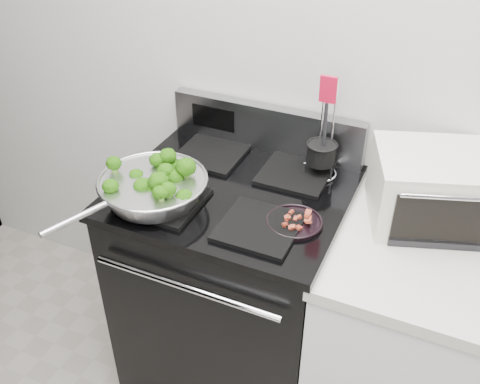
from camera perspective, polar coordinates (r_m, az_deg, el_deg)
The scene contains 8 objects.
back_wall at distance 1.88m, azimuth 12.28°, elevation 13.81°, with size 4.00×0.02×2.70m, color silver.
gas_range at distance 2.15m, azimuth -0.63°, elevation -9.79°, with size 0.79×0.69×1.13m.
counter at distance 2.07m, azimuth 17.51°, elevation -15.40°, with size 0.62×0.68×0.92m.
skillet at distance 1.78m, azimuth -9.29°, elevation 0.44°, with size 0.37×0.56×0.08m.
broccoli_pile at distance 1.77m, azimuth -9.28°, elevation 1.01°, with size 0.29×0.29×0.10m, color #103304, non-canonical shape.
bacon_plate at distance 1.69m, azimuth 5.82°, elevation -2.92°, with size 0.18×0.18×0.04m.
utensil_holder at distance 1.92m, azimuth 8.62°, elevation 3.56°, with size 0.12×0.12×0.38m.
toaster_oven at distance 1.81m, azimuth 20.44°, elevation 0.31°, with size 0.49×0.42×0.24m.
Camera 1 is at (0.35, 0.02, 1.99)m, focal length 40.00 mm.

